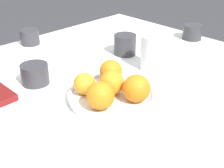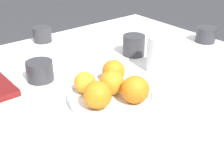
{
  "view_description": "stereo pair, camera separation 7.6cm",
  "coord_description": "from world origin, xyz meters",
  "px_view_note": "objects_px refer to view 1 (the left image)",
  "views": [
    {
      "loc": [
        -0.43,
        -0.78,
        1.21
      ],
      "look_at": [
        0.11,
        -0.23,
        0.8
      ],
      "focal_mm": 50.0,
      "sensor_mm": 36.0,
      "label": 1
    },
    {
      "loc": [
        -0.38,
        -0.83,
        1.21
      ],
      "look_at": [
        0.11,
        -0.23,
        0.8
      ],
      "focal_mm": 50.0,
      "sensor_mm": 36.0,
      "label": 2
    }
  ],
  "objects_px": {
    "orange_1": "(111,71)",
    "orange_4": "(84,84)",
    "orange_2": "(137,88)",
    "napkin": "(188,51)",
    "fruit_platter": "(112,95)",
    "orange_3": "(100,96)",
    "water_glass": "(152,53)",
    "cup_3": "(192,32)",
    "cup_0": "(35,74)",
    "cup_1": "(30,37)",
    "cup_2": "(125,45)",
    "orange_0": "(112,83)"
  },
  "relations": [
    {
      "from": "orange_3",
      "to": "orange_4",
      "type": "height_order",
      "value": "orange_3"
    },
    {
      "from": "orange_3",
      "to": "orange_4",
      "type": "xyz_separation_m",
      "value": [
        0.02,
        0.09,
        -0.01
      ]
    },
    {
      "from": "orange_2",
      "to": "cup_3",
      "type": "height_order",
      "value": "orange_2"
    },
    {
      "from": "cup_2",
      "to": "orange_2",
      "type": "bearing_deg",
      "value": -131.88
    },
    {
      "from": "orange_3",
      "to": "orange_2",
      "type": "bearing_deg",
      "value": -23.0
    },
    {
      "from": "cup_1",
      "to": "napkin",
      "type": "bearing_deg",
      "value": -52.49
    },
    {
      "from": "cup_2",
      "to": "napkin",
      "type": "xyz_separation_m",
      "value": [
        0.19,
        -0.16,
        -0.03
      ]
    },
    {
      "from": "orange_0",
      "to": "orange_1",
      "type": "distance_m",
      "value": 0.08
    },
    {
      "from": "orange_3",
      "to": "cup_3",
      "type": "relative_size",
      "value": 0.93
    },
    {
      "from": "orange_3",
      "to": "napkin",
      "type": "bearing_deg",
      "value": 8.59
    },
    {
      "from": "fruit_platter",
      "to": "water_glass",
      "type": "distance_m",
      "value": 0.25
    },
    {
      "from": "orange_4",
      "to": "cup_0",
      "type": "distance_m",
      "value": 0.19
    },
    {
      "from": "cup_0",
      "to": "orange_0",
      "type": "bearing_deg",
      "value": -66.33
    },
    {
      "from": "orange_3",
      "to": "cup_1",
      "type": "distance_m",
      "value": 0.61
    },
    {
      "from": "cup_0",
      "to": "cup_1",
      "type": "relative_size",
      "value": 1.12
    },
    {
      "from": "cup_3",
      "to": "cup_1",
      "type": "bearing_deg",
      "value": 140.7
    },
    {
      "from": "orange_2",
      "to": "napkin",
      "type": "xyz_separation_m",
      "value": [
        0.44,
        0.12,
        -0.05
      ]
    },
    {
      "from": "orange_4",
      "to": "water_glass",
      "type": "relative_size",
      "value": 0.52
    },
    {
      "from": "fruit_platter",
      "to": "napkin",
      "type": "distance_m",
      "value": 0.47
    },
    {
      "from": "orange_0",
      "to": "cup_0",
      "type": "bearing_deg",
      "value": 113.67
    },
    {
      "from": "orange_4",
      "to": "napkin",
      "type": "height_order",
      "value": "orange_4"
    },
    {
      "from": "orange_4",
      "to": "cup_2",
      "type": "bearing_deg",
      "value": 24.95
    },
    {
      "from": "orange_3",
      "to": "cup_3",
      "type": "bearing_deg",
      "value": 12.83
    },
    {
      "from": "water_glass",
      "to": "orange_4",
      "type": "bearing_deg",
      "value": 179.24
    },
    {
      "from": "orange_4",
      "to": "cup_1",
      "type": "relative_size",
      "value": 0.82
    },
    {
      "from": "cup_0",
      "to": "water_glass",
      "type": "bearing_deg",
      "value": -28.68
    },
    {
      "from": "fruit_platter",
      "to": "orange_0",
      "type": "distance_m",
      "value": 0.04
    },
    {
      "from": "orange_1",
      "to": "orange_4",
      "type": "bearing_deg",
      "value": -179.21
    },
    {
      "from": "cup_3",
      "to": "orange_3",
      "type": "bearing_deg",
      "value": -167.17
    },
    {
      "from": "orange_1",
      "to": "orange_4",
      "type": "relative_size",
      "value": 1.11
    },
    {
      "from": "orange_4",
      "to": "cup_0",
      "type": "relative_size",
      "value": 0.73
    },
    {
      "from": "orange_2",
      "to": "napkin",
      "type": "relative_size",
      "value": 0.61
    },
    {
      "from": "orange_1",
      "to": "water_glass",
      "type": "xyz_separation_m",
      "value": [
        0.19,
        -0.01,
        0.01
      ]
    },
    {
      "from": "cup_3",
      "to": "orange_1",
      "type": "bearing_deg",
      "value": -173.34
    },
    {
      "from": "water_glass",
      "to": "orange_0",
      "type": "bearing_deg",
      "value": -168.16
    },
    {
      "from": "orange_1",
      "to": "water_glass",
      "type": "bearing_deg",
      "value": -1.63
    },
    {
      "from": "orange_1",
      "to": "orange_2",
      "type": "xyz_separation_m",
      "value": [
        -0.03,
        -0.13,
        0.0
      ]
    },
    {
      "from": "water_glass",
      "to": "orange_3",
      "type": "bearing_deg",
      "value": -164.9
    },
    {
      "from": "orange_1",
      "to": "orange_3",
      "type": "relative_size",
      "value": 0.93
    },
    {
      "from": "orange_0",
      "to": "orange_4",
      "type": "distance_m",
      "value": 0.08
    },
    {
      "from": "cup_2",
      "to": "orange_0",
      "type": "bearing_deg",
      "value": -142.92
    },
    {
      "from": "napkin",
      "to": "cup_0",
      "type": "bearing_deg",
      "value": 161.34
    },
    {
      "from": "orange_1",
      "to": "cup_0",
      "type": "bearing_deg",
      "value": 130.44
    },
    {
      "from": "orange_1",
      "to": "orange_0",
      "type": "bearing_deg",
      "value": -132.73
    },
    {
      "from": "orange_1",
      "to": "cup_2",
      "type": "bearing_deg",
      "value": 34.24
    },
    {
      "from": "cup_2",
      "to": "cup_3",
      "type": "bearing_deg",
      "value": -14.72
    },
    {
      "from": "orange_3",
      "to": "cup_2",
      "type": "xyz_separation_m",
      "value": [
        0.35,
        0.24,
        -0.02
      ]
    },
    {
      "from": "orange_1",
      "to": "napkin",
      "type": "distance_m",
      "value": 0.42
    },
    {
      "from": "water_glass",
      "to": "cup_3",
      "type": "distance_m",
      "value": 0.37
    },
    {
      "from": "orange_0",
      "to": "orange_4",
      "type": "xyz_separation_m",
      "value": [
        -0.06,
        0.05,
        -0.0
      ]
    }
  ]
}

